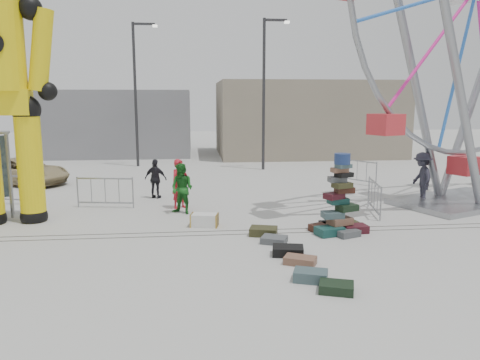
{
  "coord_description": "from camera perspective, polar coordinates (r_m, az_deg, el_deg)",
  "views": [
    {
      "loc": [
        -0.85,
        -12.2,
        3.79
      ],
      "look_at": [
        0.61,
        2.12,
        1.31
      ],
      "focal_mm": 35.0,
      "sensor_mm": 36.0,
      "label": 1
    }
  ],
  "objects": [
    {
      "name": "row_case_1",
      "position": [
        12.66,
        4.18,
        -7.27
      ],
      "size": [
        0.82,
        0.75,
        0.18
      ],
      "primitive_type": "cube",
      "rotation": [
        0.0,
        0.0,
        -0.42
      ],
      "color": "#515457",
      "rests_on": "ground"
    },
    {
      "name": "row_case_2",
      "position": [
        11.72,
        5.87,
        -8.58
      ],
      "size": [
        0.85,
        0.67,
        0.23
      ],
      "primitive_type": "cube",
      "rotation": [
        0.0,
        0.0,
        -0.2
      ],
      "color": "black",
      "rests_on": "ground"
    },
    {
      "name": "row_case_4",
      "position": [
        10.2,
        8.59,
        -11.46
      ],
      "size": [
        0.82,
        0.68,
        0.23
      ],
      "primitive_type": "cube",
      "rotation": [
        0.0,
        0.0,
        -0.34
      ],
      "color": "#40585C",
      "rests_on": "ground"
    },
    {
      "name": "track_line_near",
      "position": [
        13.38,
        -1.95,
        -6.68
      ],
      "size": [
        40.0,
        0.04,
        0.01
      ],
      "primitive_type": "cube",
      "color": "#47443F",
      "rests_on": "ground"
    },
    {
      "name": "pedestrian_red",
      "position": [
        16.57,
        -7.37,
        -0.45
      ],
      "size": [
        0.76,
        0.71,
        1.75
      ],
      "primitive_type": "imported",
      "rotation": [
        0.0,
        0.0,
        0.61
      ],
      "color": "red",
      "rests_on": "ground"
    },
    {
      "name": "lamp_post_left",
      "position": [
        27.38,
        -12.47,
        11.0
      ],
      "size": [
        1.41,
        0.25,
        8.0
      ],
      "color": "#2D2D30",
      "rests_on": "ground"
    },
    {
      "name": "barricade_wheel_back",
      "position": [
        21.91,
        14.08,
        0.97
      ],
      "size": [
        1.24,
        1.69,
        1.1
      ],
      "primitive_type": null,
      "rotation": [
        0.0,
        0.0,
        -0.95
      ],
      "color": "gray",
      "rests_on": "ground"
    },
    {
      "name": "steamer_trunk",
      "position": [
        14.25,
        -4.35,
        -4.9
      ],
      "size": [
        0.89,
        0.62,
        0.38
      ],
      "primitive_type": "cube",
      "rotation": [
        0.0,
        0.0,
        -0.2
      ],
      "color": "silver",
      "rests_on": "ground"
    },
    {
      "name": "pedestrian_grey",
      "position": [
        18.54,
        21.28,
        0.27
      ],
      "size": [
        0.79,
        1.27,
        1.89
      ],
      "primitive_type": "imported",
      "rotation": [
        0.0,
        0.0,
        -1.64
      ],
      "color": "#23232F",
      "rests_on": "ground"
    },
    {
      "name": "barricade_dummy_b",
      "position": [
        19.01,
        -25.98,
        -1.05
      ],
      "size": [
        1.95,
        0.63,
        1.1
      ],
      "primitive_type": null,
      "rotation": [
        0.0,
        0.0,
        -0.27
      ],
      "color": "gray",
      "rests_on": "ground"
    },
    {
      "name": "pedestrian_green",
      "position": [
        15.76,
        -7.08,
        -1.06
      ],
      "size": [
        1.04,
        0.99,
        1.7
      ],
      "primitive_type": "imported",
      "rotation": [
        0.0,
        0.0,
        -0.58
      ],
      "color": "#165B1A",
      "rests_on": "ground"
    },
    {
      "name": "barricade_wheel_front",
      "position": [
        16.32,
        16.06,
        -2.07
      ],
      "size": [
        0.47,
        1.98,
        1.1
      ],
      "primitive_type": null,
      "rotation": [
        0.0,
        0.0,
        1.39
      ],
      "color": "gray",
      "rests_on": "ground"
    },
    {
      "name": "building_left",
      "position": [
        34.62,
        -14.48,
        6.84
      ],
      "size": [
        10.0,
        8.0,
        4.4
      ],
      "primitive_type": "cube",
      "color": "gray",
      "rests_on": "ground"
    },
    {
      "name": "crash_test_dummy",
      "position": [
        15.87,
        -27.01,
        10.49
      ],
      "size": [
        3.24,
        1.42,
        8.12
      ],
      "rotation": [
        0.0,
        0.0,
        0.13
      ],
      "color": "black",
      "rests_on": "ground"
    },
    {
      "name": "track_line_far",
      "position": [
        13.76,
        -2.07,
        -6.21
      ],
      "size": [
        40.0,
        0.04,
        0.01
      ],
      "primitive_type": "cube",
      "color": "#47443F",
      "rests_on": "ground"
    },
    {
      "name": "row_case_3",
      "position": [
        11.15,
        7.34,
        -9.69
      ],
      "size": [
        0.84,
        0.71,
        0.18
      ],
      "primitive_type": "cube",
      "rotation": [
        0.0,
        0.0,
        -0.46
      ],
      "color": "brown",
      "rests_on": "ground"
    },
    {
      "name": "lamp_post_right",
      "position": [
        25.52,
        3.13,
        11.31
      ],
      "size": [
        1.41,
        0.25,
        8.0
      ],
      "color": "#2D2D30",
      "rests_on": "ground"
    },
    {
      "name": "parked_suv",
      "position": [
        23.32,
        -24.84,
        0.98
      ],
      "size": [
        4.69,
        3.73,
        1.18
      ],
      "primitive_type": "imported",
      "rotation": [
        0.0,
        0.0,
        1.08
      ],
      "color": "tan",
      "rests_on": "ground"
    },
    {
      "name": "barricade_dummy_c",
      "position": [
        17.22,
        -16.12,
        -1.47
      ],
      "size": [
        1.99,
        0.44,
        1.1
      ],
      "primitive_type": null,
      "rotation": [
        0.0,
        0.0,
        -0.17
      ],
      "color": "gray",
      "rests_on": "ground"
    },
    {
      "name": "row_case_5",
      "position": [
        9.75,
        11.67,
        -12.71
      ],
      "size": [
        0.8,
        0.69,
        0.19
      ],
      "primitive_type": "cube",
      "rotation": [
        0.0,
        0.0,
        -0.33
      ],
      "color": "black",
      "rests_on": "ground"
    },
    {
      "name": "ferris_wheel",
      "position": [
        18.89,
        26.69,
        17.39
      ],
      "size": [
        10.74,
        4.7,
        13.45
      ],
      "rotation": [
        0.0,
        0.0,
        0.4
      ],
      "color": "gray",
      "rests_on": "ground"
    },
    {
      "name": "row_case_0",
      "position": [
        13.32,
        2.88,
        -6.26
      ],
      "size": [
        0.88,
        0.72,
        0.23
      ],
      "primitive_type": "cube",
      "rotation": [
        0.0,
        0.0,
        -0.27
      ],
      "color": "#37361B",
      "rests_on": "ground"
    },
    {
      "name": "pedestrian_black",
      "position": [
        18.39,
        -10.24,
        0.14
      ],
      "size": [
        0.97,
        0.65,
        1.53
      ],
      "primitive_type": "imported",
      "rotation": [
        0.0,
        0.0,
        2.8
      ],
      "color": "black",
      "rests_on": "ground"
    },
    {
      "name": "ground",
      "position": [
        12.81,
        -1.77,
        -7.46
      ],
      "size": [
        90.0,
        90.0,
        0.0
      ],
      "primitive_type": "plane",
      "color": "#9E9E99",
      "rests_on": "ground"
    },
    {
      "name": "suitcase_tower",
      "position": [
        13.78,
        12.01,
        -3.66
      ],
      "size": [
        1.69,
        1.48,
        2.3
      ],
      "rotation": [
        0.0,
        0.0,
        0.24
      ],
      "color": "#174541",
      "rests_on": "ground"
    },
    {
      "name": "building_right",
      "position": [
        33.17,
        7.93,
        7.45
      ],
      "size": [
        12.0,
        8.0,
        5.0
      ],
      "primitive_type": "cube",
      "color": "gray",
      "rests_on": "ground"
    }
  ]
}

